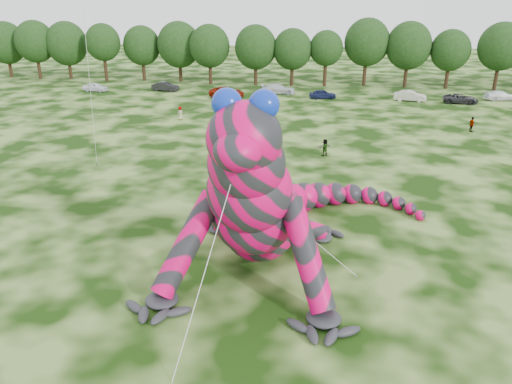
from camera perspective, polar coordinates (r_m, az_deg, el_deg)
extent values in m
plane|color=#16330A|center=(28.44, 4.65, -8.07)|extent=(240.00, 240.00, 0.00)
cylinder|color=silver|center=(41.42, -18.60, 13.10)|extent=(0.02, 0.02, 18.15)
cylinder|color=#382314|center=(46.10, -17.72, 3.10)|extent=(0.08, 0.08, 0.24)
imported|color=white|center=(81.50, -17.89, 11.34)|extent=(3.98, 2.05, 1.30)
imported|color=black|center=(79.21, -10.32, 11.77)|extent=(4.28, 1.95, 1.36)
imported|color=maroon|center=(73.54, -3.36, 11.34)|extent=(5.13, 2.41, 1.42)
imported|color=silver|center=(75.80, 2.54, 11.68)|extent=(5.13, 2.31, 1.46)
imported|color=#161D45|center=(72.85, 7.63, 11.03)|extent=(3.97, 2.09, 1.29)
imported|color=beige|center=(73.74, 17.20, 10.45)|extent=(4.56, 2.22, 1.44)
imported|color=#28282B|center=(74.51, 22.35, 9.84)|extent=(4.81, 2.64, 1.28)
imported|color=white|center=(78.93, 26.18, 9.86)|extent=(4.80, 2.68, 1.32)
imported|color=gray|center=(60.47, -8.64, 8.90)|extent=(0.92, 0.92, 1.61)
imported|color=gray|center=(46.75, 7.88, 5.07)|extent=(1.46, 1.24, 1.58)
imported|color=gray|center=(50.62, 1.65, 6.70)|extent=(1.03, 1.09, 1.78)
imported|color=gray|center=(59.31, 23.44, 7.10)|extent=(0.69, 1.03, 1.63)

